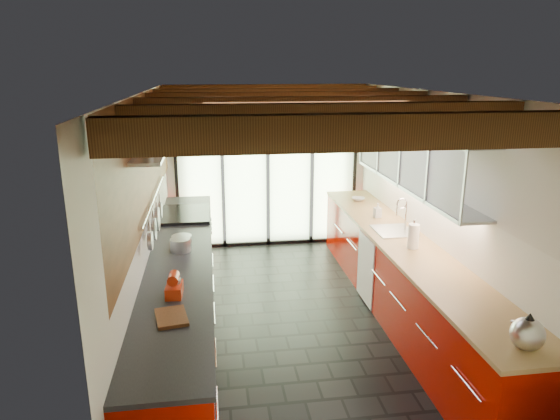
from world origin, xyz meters
The scene contains 18 objects.
ground centered at (0.00, 0.00, 0.00)m, with size 5.50×5.50×0.00m, color black.
room_shell centered at (0.00, 0.00, 1.65)m, with size 5.50×5.50×5.50m.
ceiling_beams centered at (0.00, 0.38, 2.46)m, with size 3.14×5.06×4.90m.
glass_door centered at (0.00, 2.69, 1.66)m, with size 2.95×0.10×2.90m.
left_counter centered at (-1.28, 0.00, 0.46)m, with size 0.68×5.00×0.92m.
range_stove centered at (-1.28, 1.45, 0.47)m, with size 0.66×0.90×0.97m.
right_counter centered at (1.27, 0.00, 0.46)m, with size 0.68×5.00×0.92m.
sink_assembly centered at (1.29, 0.40, 0.96)m, with size 0.45×0.52×0.43m.
upper_cabinets_right centered at (1.43, 0.30, 1.85)m, with size 0.34×3.00×3.00m.
left_wall_fixtures centered at (-1.47, 0.14, 1.88)m, with size 0.28×2.60×0.96m.
stand_mixer centered at (-1.27, -1.02, 1.01)m, with size 0.15×0.25×0.22m.
pot_large centered at (-1.27, 0.08, 0.99)m, with size 0.22×0.22×0.14m, color silver.
pot_small centered at (-1.27, 0.34, 0.96)m, with size 0.23×0.23×0.09m, color silver.
cutting_board centered at (-1.27, -1.46, 0.93)m, with size 0.24×0.33×0.03m, color brown.
kettle centered at (1.27, -2.25, 1.04)m, with size 0.32×0.34×0.28m.
paper_towel centered at (1.27, -0.20, 1.06)m, with size 0.14×0.14×0.33m.
soap_bottle centered at (1.27, 1.00, 1.02)m, with size 0.09×0.09×0.20m, color silver.
bowl centered at (1.27, 1.88, 0.94)m, with size 0.19×0.19×0.05m, color silver.
Camera 1 is at (-0.92, -5.13, 2.85)m, focal length 32.00 mm.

